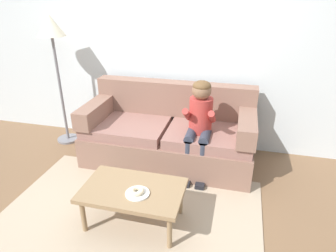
{
  "coord_description": "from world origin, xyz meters",
  "views": [
    {
      "loc": [
        0.89,
        -2.32,
        1.98
      ],
      "look_at": [
        0.19,
        0.45,
        0.65
      ],
      "focal_mm": 31.48,
      "sensor_mm": 36.0,
      "label": 1
    }
  ],
  "objects": [
    {
      "name": "ground",
      "position": [
        0.0,
        0.0,
        0.0
      ],
      "size": [
        10.0,
        10.0,
        0.0
      ],
      "primitive_type": "plane",
      "color": "brown"
    },
    {
      "name": "wall_back",
      "position": [
        0.0,
        1.4,
        1.4
      ],
      "size": [
        8.0,
        0.1,
        2.8
      ],
      "primitive_type": "cube",
      "color": "silver",
      "rests_on": "ground"
    },
    {
      "name": "area_rug",
      "position": [
        0.0,
        -0.25,
        0.01
      ],
      "size": [
        2.46,
        1.64,
        0.01
      ],
      "primitive_type": "cube",
      "color": "tan",
      "rests_on": "ground"
    },
    {
      "name": "couch",
      "position": [
        0.11,
        0.85,
        0.34
      ],
      "size": [
        2.02,
        0.9,
        0.93
      ],
      "color": "#846051",
      "rests_on": "ground"
    },
    {
      "name": "coffee_table",
      "position": [
        0.07,
        -0.34,
        0.34
      ],
      "size": [
        0.9,
        0.56,
        0.38
      ],
      "color": "#937551",
      "rests_on": "ground"
    },
    {
      "name": "person_child",
      "position": [
        0.5,
        0.64,
        0.67
      ],
      "size": [
        0.34,
        0.58,
        1.1
      ],
      "color": "#AD3833",
      "rests_on": "ground"
    },
    {
      "name": "plate",
      "position": [
        0.14,
        -0.4,
        0.39
      ],
      "size": [
        0.21,
        0.21,
        0.01
      ],
      "primitive_type": "cylinder",
      "color": "white",
      "rests_on": "coffee_table"
    },
    {
      "name": "donut",
      "position": [
        0.14,
        -0.4,
        0.41
      ],
      "size": [
        0.17,
        0.17,
        0.04
      ],
      "primitive_type": "torus",
      "rotation": [
        0.0,
        0.0,
        0.8
      ],
      "color": "beige",
      "rests_on": "plate"
    },
    {
      "name": "toy_controller",
      "position": [
        -0.36,
        0.15,
        0.03
      ],
      "size": [
        0.23,
        0.09,
        0.05
      ],
      "rotation": [
        0.0,
        0.0,
        0.5
      ],
      "color": "#339E56",
      "rests_on": "ground"
    },
    {
      "name": "floor_lamp",
      "position": [
        -1.43,
        1.0,
        1.42
      ],
      "size": [
        0.35,
        0.35,
        1.71
      ],
      "color": "slate",
      "rests_on": "ground"
    }
  ]
}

